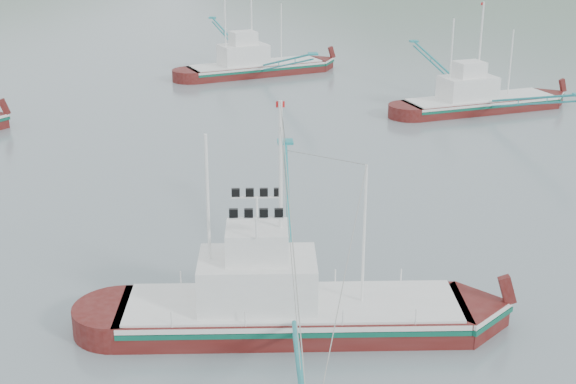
{
  "coord_description": "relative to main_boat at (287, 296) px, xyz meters",
  "views": [
    {
      "loc": [
        -2.21,
        -29.59,
        16.17
      ],
      "look_at": [
        0.0,
        6.0,
        3.2
      ],
      "focal_mm": 50.0,
      "sensor_mm": 36.0,
      "label": 1
    }
  ],
  "objects": [
    {
      "name": "ground",
      "position": [
        0.5,
        1.25,
        -1.45
      ],
      "size": [
        1200.0,
        1200.0,
        0.0
      ],
      "primitive_type": "plane",
      "color": "slate",
      "rests_on": "ground"
    },
    {
      "name": "main_boat",
      "position": [
        0.0,
        0.0,
        0.0
      ],
      "size": [
        13.91,
        24.99,
        10.11
      ],
      "rotation": [
        0.0,
        0.0,
        -0.04
      ],
      "color": "#490E0C",
      "rests_on": "ground"
    },
    {
      "name": "bg_boat_right",
      "position": [
        17.83,
        34.52,
        0.34
      ],
      "size": [
        13.34,
        22.83,
        9.46
      ],
      "rotation": [
        0.0,
        0.0,
        0.28
      ],
      "color": "#490E0C",
      "rests_on": "ground"
    },
    {
      "name": "bg_boat_far",
      "position": [
        -0.07,
        50.11,
        0.54
      ],
      "size": [
        13.93,
        23.56,
        9.94
      ],
      "rotation": [
        0.0,
        0.0,
        0.38
      ],
      "color": "#490E0C",
      "rests_on": "ground"
    }
  ]
}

